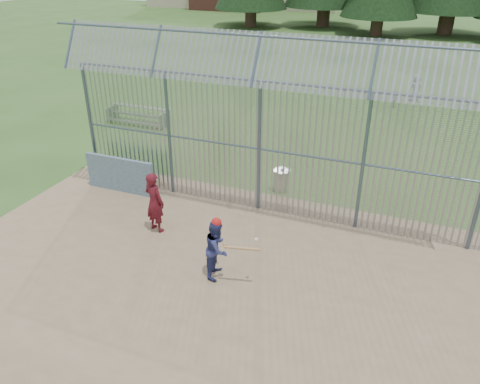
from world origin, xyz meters
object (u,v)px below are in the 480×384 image
at_px(batter, 217,249).
at_px(trash_can, 282,180).
at_px(dugout_wall, 120,175).
at_px(onlooker, 155,202).
at_px(bleacher, 138,115).

distance_m(batter, trash_can, 4.98).
height_order(dugout_wall, onlooker, onlooker).
height_order(onlooker, trash_can, onlooker).
relative_size(dugout_wall, onlooker, 1.40).
xyz_separation_m(onlooker, bleacher, (-5.59, 7.73, -0.51)).
bearing_deg(dugout_wall, onlooker, -35.59).
height_order(trash_can, bleacher, trash_can).
xyz_separation_m(batter, bleacher, (-8.07, 8.98, -0.37)).
xyz_separation_m(onlooker, trash_can, (2.58, 3.71, -0.53)).
bearing_deg(onlooker, bleacher, -37.75).
height_order(batter, trash_can, batter).
relative_size(onlooker, bleacher, 0.60).
bearing_deg(onlooker, trash_can, -108.39).
bearing_deg(batter, bleacher, 35.20).
relative_size(batter, onlooker, 0.84).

